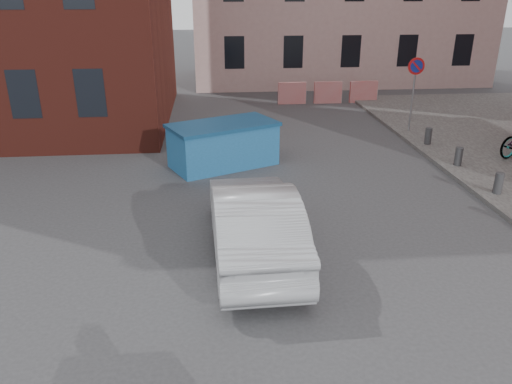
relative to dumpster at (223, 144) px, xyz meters
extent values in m
plane|color=#38383A|center=(0.95, -6.57, -0.66)|extent=(120.00, 120.00, 0.00)
cylinder|color=gray|center=(6.95, 2.93, 0.76)|extent=(0.07, 0.07, 2.60)
cylinder|color=red|center=(6.95, 2.91, 1.81)|extent=(0.60, 0.03, 0.60)
cylinder|color=navy|center=(6.95, 2.89, 1.81)|extent=(0.44, 0.03, 0.44)
cylinder|color=#3A3A3D|center=(6.95, -3.17, -0.27)|extent=(0.22, 0.22, 0.55)
cylinder|color=#3A3A3D|center=(6.95, -0.97, -0.27)|extent=(0.22, 0.22, 0.55)
cylinder|color=#3A3A3D|center=(6.95, 1.23, -0.27)|extent=(0.22, 0.22, 0.55)
cube|color=red|center=(3.45, 8.43, -0.16)|extent=(1.30, 0.18, 1.00)
cube|color=red|center=(5.15, 8.43, -0.16)|extent=(1.30, 0.18, 1.00)
cube|color=red|center=(6.85, 8.43, -0.16)|extent=(1.30, 0.18, 1.00)
cube|color=#2267A5|center=(0.00, 0.00, -0.06)|extent=(3.40, 2.65, 1.22)
cube|color=navy|center=(0.00, 0.00, 0.60)|extent=(3.54, 2.79, 0.10)
imported|color=#AAADB2|center=(0.43, -5.57, 0.09)|extent=(1.74, 4.64, 1.51)
camera|label=1|loc=(-0.34, -14.46, 4.38)|focal=35.00mm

